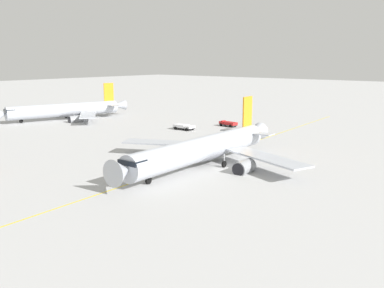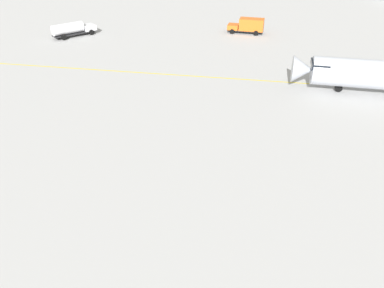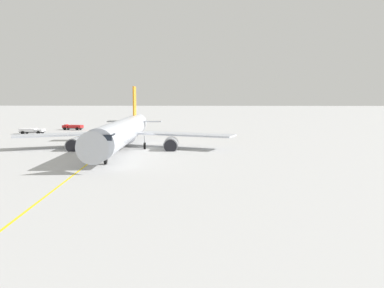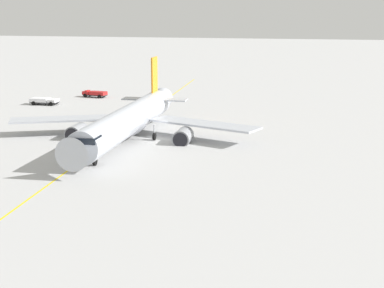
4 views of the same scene
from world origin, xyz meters
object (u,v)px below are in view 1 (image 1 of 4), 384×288
object	(u,v)px
pushback_tug_truck	(184,127)
ops_pickup_truck	(228,123)
airliner_main	(203,150)
airliner_secondary	(66,111)

from	to	relation	value
pushback_tug_truck	ops_pickup_truck	world-z (taller)	ops_pickup_truck
pushback_tug_truck	ops_pickup_truck	size ratio (longest dim) A/B	1.00
pushback_tug_truck	ops_pickup_truck	bearing A→B (deg)	60.84
airliner_main	pushback_tug_truck	bearing A→B (deg)	-137.25
pushback_tug_truck	airliner_main	bearing A→B (deg)	-47.33
airliner_main	ops_pickup_truck	world-z (taller)	airliner_main
pushback_tug_truck	ops_pickup_truck	distance (m)	12.90
airliner_secondary	ops_pickup_truck	world-z (taller)	airliner_secondary
airliner_secondary	pushback_tug_truck	distance (m)	39.99
airliner_main	ops_pickup_truck	size ratio (longest dim) A/B	7.54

